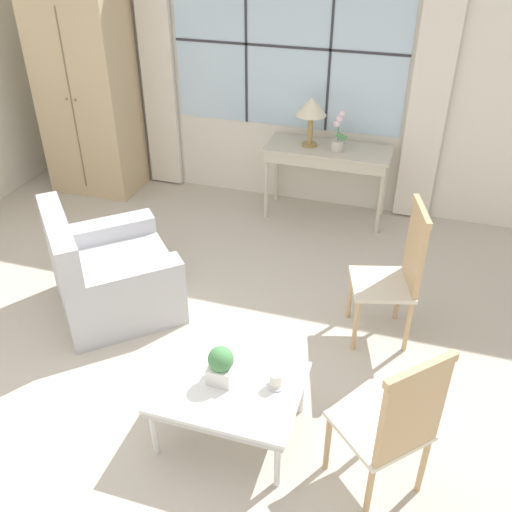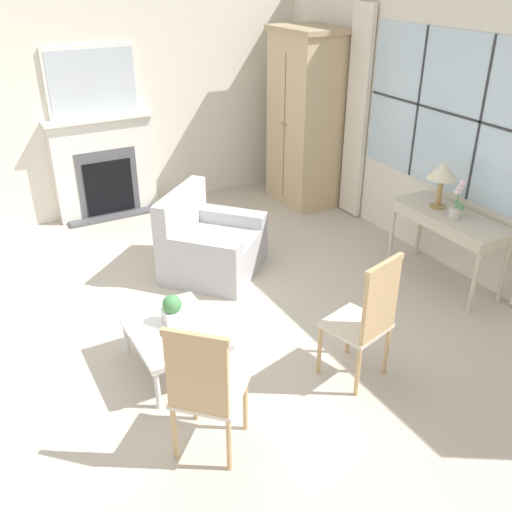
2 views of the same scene
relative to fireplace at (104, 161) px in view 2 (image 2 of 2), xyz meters
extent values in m
plane|color=#BCB2A3|center=(2.91, -0.15, -0.73)|extent=(14.00, 14.00, 0.00)
cube|color=silver|center=(2.91, 2.88, 0.67)|extent=(7.20, 0.06, 2.80)
cube|color=silver|center=(2.91, 2.85, 0.89)|extent=(2.35, 0.01, 1.59)
cube|color=#2D2D33|center=(2.48, 2.84, 0.89)|extent=(0.02, 0.02, 1.59)
cube|color=#2D2D33|center=(3.33, 2.84, 0.89)|extent=(0.02, 0.02, 1.59)
cube|color=#2D2D33|center=(2.91, 2.84, 0.89)|extent=(2.35, 0.02, 0.02)
cube|color=silver|center=(1.51, 2.80, 0.57)|extent=(0.36, 0.06, 2.57)
cube|color=silver|center=(-0.12, 0.45, 0.67)|extent=(0.06, 7.20, 2.80)
cube|color=#515156|center=(0.08, 0.00, -0.71)|extent=(0.34, 1.15, 0.04)
cube|color=silver|center=(0.00, 0.00, -0.10)|extent=(0.18, 1.27, 1.26)
cube|color=silver|center=(0.03, 0.00, 0.55)|extent=(0.24, 1.35, 0.04)
cube|color=black|center=(0.10, 0.00, -0.33)|extent=(0.02, 0.61, 0.69)
cube|color=#515156|center=(0.09, 0.00, -0.27)|extent=(0.01, 0.77, 0.85)
cube|color=silver|center=(-0.07, 0.00, 0.97)|extent=(0.04, 1.12, 0.85)
cube|color=silver|center=(-0.05, 0.00, 0.97)|extent=(0.01, 1.04, 0.77)
cube|color=tan|center=(0.81, 2.50, 0.38)|extent=(0.94, 0.61, 2.22)
cube|color=tan|center=(0.81, 2.50, 1.52)|extent=(1.02, 0.67, 0.06)
cube|color=#74644C|center=(0.81, 2.19, 0.33)|extent=(0.01, 0.01, 1.86)
sphere|color=#997F4C|center=(0.76, 2.18, 0.38)|extent=(0.03, 0.03, 0.03)
sphere|color=#997F4C|center=(0.86, 2.18, 0.38)|extent=(0.03, 0.03, 0.03)
cube|color=beige|center=(3.43, 2.55, 0.01)|extent=(1.24, 0.49, 0.03)
cube|color=beige|center=(3.43, 2.55, -0.05)|extent=(1.19, 0.47, 0.10)
cylinder|color=beige|center=(2.85, 2.34, -0.37)|extent=(0.04, 0.04, 0.73)
cylinder|color=beige|center=(4.01, 2.34, -0.37)|extent=(0.04, 0.04, 0.73)
cylinder|color=beige|center=(2.85, 2.75, -0.37)|extent=(0.04, 0.04, 0.73)
cylinder|color=beige|center=(4.01, 2.75, -0.37)|extent=(0.04, 0.04, 0.73)
cylinder|color=#9E7F47|center=(3.24, 2.55, 0.04)|extent=(0.15, 0.15, 0.02)
cylinder|color=#9E7F47|center=(3.24, 2.55, 0.20)|extent=(0.05, 0.05, 0.29)
cone|color=beige|center=(3.24, 2.55, 0.43)|extent=(0.30, 0.30, 0.18)
cylinder|color=#BCB7AD|center=(3.52, 2.49, 0.09)|extent=(0.12, 0.12, 0.11)
cylinder|color=#47844C|center=(3.52, 2.49, 0.29)|extent=(0.01, 0.01, 0.29)
cube|color=#47844C|center=(3.56, 2.49, 0.18)|extent=(0.12, 0.02, 0.08)
sphere|color=silver|center=(3.50, 2.50, 0.30)|extent=(0.07, 0.07, 0.07)
sphere|color=silver|center=(3.52, 2.50, 0.35)|extent=(0.07, 0.07, 0.07)
sphere|color=silver|center=(3.54, 2.50, 0.40)|extent=(0.07, 0.07, 0.07)
cube|color=#B2B2B7|center=(2.11, 0.54, -0.52)|extent=(1.31, 1.32, 0.43)
cube|color=#B2B2B7|center=(1.84, 0.29, -0.07)|extent=(0.77, 0.83, 0.46)
cube|color=#B2B2B7|center=(1.85, 0.83, -0.45)|extent=(0.79, 0.74, 0.57)
cube|color=#B2B2B7|center=(2.37, 0.25, -0.45)|extent=(0.79, 0.74, 0.57)
cube|color=beige|center=(4.19, 0.79, -0.26)|extent=(0.54, 0.54, 0.03)
cube|color=tan|center=(4.38, 0.85, 0.04)|extent=(0.14, 0.40, 0.58)
cube|color=tan|center=(4.38, 0.85, 0.35)|extent=(0.15, 0.43, 0.05)
cylinder|color=tan|center=(4.06, 0.56, -0.51)|extent=(0.04, 0.04, 0.45)
cylinder|color=tan|center=(3.96, 0.93, -0.51)|extent=(0.04, 0.04, 0.45)
cylinder|color=tan|center=(4.43, 0.66, -0.51)|extent=(0.04, 0.04, 0.45)
cylinder|color=tan|center=(4.33, 1.03, -0.51)|extent=(0.04, 0.04, 0.45)
cube|color=beige|center=(4.34, -0.53, -0.27)|extent=(0.62, 0.62, 0.03)
cube|color=tan|center=(4.48, -0.67, 0.02)|extent=(0.31, 0.32, 0.55)
cube|color=tan|center=(4.48, -0.67, 0.31)|extent=(0.33, 0.34, 0.05)
cylinder|color=tan|center=(4.07, -0.53, -0.51)|extent=(0.04, 0.04, 0.44)
cylinder|color=tan|center=(4.33, -0.26, -0.51)|extent=(0.04, 0.04, 0.44)
cylinder|color=tan|center=(4.34, -0.80, -0.51)|extent=(0.04, 0.04, 0.44)
cylinder|color=tan|center=(4.60, -0.53, -0.51)|extent=(0.04, 0.04, 0.44)
cube|color=silver|center=(3.44, -0.44, -0.34)|extent=(0.87, 0.68, 0.03)
cube|color=beige|center=(3.44, -0.44, -0.37)|extent=(0.85, 0.67, 0.04)
cylinder|color=silver|center=(3.05, -0.73, -0.54)|extent=(0.04, 0.04, 0.38)
cylinder|color=silver|center=(3.82, -0.73, -0.54)|extent=(0.04, 0.04, 0.38)
cylinder|color=silver|center=(3.05, -0.15, -0.54)|extent=(0.04, 0.04, 0.38)
cylinder|color=silver|center=(3.82, -0.15, -0.54)|extent=(0.04, 0.04, 0.38)
cube|color=white|center=(3.37, -0.41, -0.27)|extent=(0.15, 0.15, 0.12)
sphere|color=#47844C|center=(3.37, -0.41, -0.16)|extent=(0.16, 0.16, 0.16)
cylinder|color=silver|center=(3.70, -0.36, -0.32)|extent=(0.11, 0.11, 0.01)
cylinder|color=silver|center=(3.70, -0.36, -0.27)|extent=(0.08, 0.08, 0.09)
cylinder|color=black|center=(3.70, -0.36, -0.22)|extent=(0.00, 0.00, 0.01)
camera|label=1|loc=(4.31, -2.74, 2.20)|focal=40.00mm
camera|label=2|loc=(7.06, -1.68, 2.29)|focal=40.00mm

